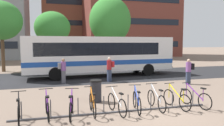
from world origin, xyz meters
TOP-DOWN VIEW (x-y plane):
  - ground at (0.00, 0.00)m, footprint 200.00×200.00m
  - bus_lane_asphalt at (0.00, 9.59)m, footprint 80.00×7.20m
  - city_bus at (0.18, 9.59)m, footprint 12.14×3.19m
  - bike_rack at (-1.47, 0.15)m, footprint 7.91×0.20m
  - parked_bicycle_black_0 at (-5.00, 0.13)m, footprint 0.52×1.72m
  - parked_bicycle_purple_1 at (-4.06, 0.30)m, footprint 0.52×1.72m
  - parked_bicycle_purple_2 at (-3.21, 0.11)m, footprint 0.52×1.71m
  - parked_bicycle_orange_3 at (-2.39, 0.25)m, footprint 0.52×1.72m
  - parked_bicycle_white_4 at (-1.48, 0.04)m, footprint 0.52×1.72m
  - parked_bicycle_blue_5 at (-0.62, 0.10)m, footprint 0.56×1.69m
  - parked_bicycle_silver_6 at (0.26, 0.14)m, footprint 0.52×1.72m
  - parked_bicycle_yellow_7 at (1.14, 0.03)m, footprint 0.52×1.71m
  - parked_bicycle_purple_8 at (2.01, -0.02)m, footprint 0.55×1.70m
  - commuter_red_pack_0 at (0.11, 6.84)m, footprint 0.58×0.43m
  - commuter_black_pack_1 at (4.90, 4.50)m, footprint 0.56×0.39m
  - commuter_grey_pack_2 at (-3.10, 7.06)m, footprint 0.54×0.36m
  - trash_bin at (-1.91, 1.93)m, footprint 0.55×0.55m
  - street_tree_0 at (-3.56, 16.91)m, footprint 3.83×3.83m
  - street_tree_1 at (-8.16, 14.76)m, footprint 3.75×3.75m
  - street_tree_2 at (3.18, 17.83)m, footprint 5.01×5.01m
  - building_centre_block at (2.62, 44.77)m, footprint 15.80×10.34m

SIDE VIEW (x-z plane):
  - ground at x=0.00m, z-range 0.00..0.00m
  - bus_lane_asphalt at x=0.00m, z-range 0.00..0.01m
  - bike_rack at x=-1.47m, z-range -0.26..0.44m
  - parked_bicycle_black_0 at x=-5.00m, z-range -0.11..0.88m
  - parked_bicycle_purple_1 at x=-4.06m, z-range -0.11..0.88m
  - parked_bicycle_purple_2 at x=-3.21m, z-range -0.11..0.88m
  - parked_bicycle_orange_3 at x=-2.39m, z-range -0.11..0.88m
  - parked_bicycle_white_4 at x=-1.48m, z-range -0.11..0.88m
  - parked_bicycle_blue_5 at x=-0.62m, z-range -0.11..0.88m
  - parked_bicycle_silver_6 at x=0.26m, z-range -0.11..0.88m
  - parked_bicycle_yellow_7 at x=1.14m, z-range -0.11..0.88m
  - parked_bicycle_purple_8 at x=2.01m, z-range -0.11..0.88m
  - trash_bin at x=-1.91m, z-range 0.00..1.03m
  - commuter_black_pack_1 at x=4.90m, z-range 0.13..1.80m
  - commuter_grey_pack_2 at x=-3.10m, z-range 0.13..1.81m
  - commuter_red_pack_0 at x=0.11m, z-range 0.13..1.87m
  - city_bus at x=0.18m, z-range 0.18..3.38m
  - street_tree_0 at x=-3.56m, z-range 1.31..7.41m
  - street_tree_1 at x=-8.16m, z-range 1.48..8.08m
  - street_tree_2 at x=3.18m, z-range 1.29..9.46m
  - building_centre_block at x=2.62m, z-range 0.00..17.32m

